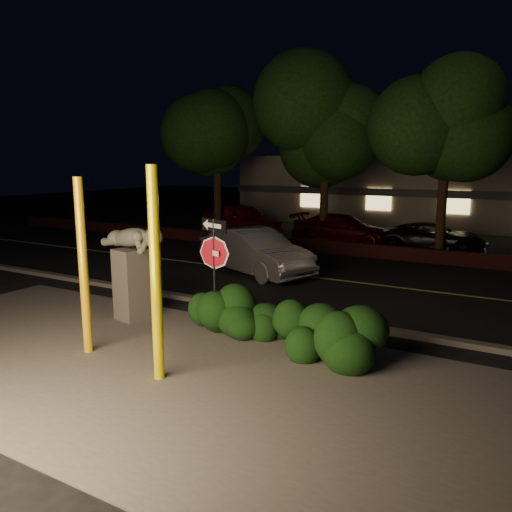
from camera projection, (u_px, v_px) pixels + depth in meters
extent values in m
plane|color=black|center=(353.00, 262.00, 18.32)|extent=(90.00, 90.00, 0.00)
cube|color=#4C4944|center=(152.00, 367.00, 8.93)|extent=(14.00, 6.00, 0.02)
cube|color=black|center=(322.00, 278.00, 15.76)|extent=(80.00, 8.00, 0.01)
cube|color=#B3AF47|center=(322.00, 278.00, 15.76)|extent=(80.00, 0.12, 0.00)
cube|color=#4C4944|center=(259.00, 310.00, 12.25)|extent=(80.00, 0.25, 0.12)
cube|color=#3F1514|center=(364.00, 250.00, 19.38)|extent=(40.00, 0.35, 0.50)
cube|color=black|center=(400.00, 238.00, 24.30)|extent=(40.00, 12.00, 0.01)
cube|color=#6E6658|center=(434.00, 189.00, 30.76)|extent=(22.00, 10.00, 4.00)
cube|color=#333338|center=(416.00, 193.00, 26.40)|extent=(22.00, 0.20, 0.40)
cube|color=#FFD87F|center=(312.00, 197.00, 29.44)|extent=(1.40, 0.08, 1.20)
cube|color=#FFD87F|center=(379.00, 199.00, 27.49)|extent=(1.40, 0.08, 1.20)
cube|color=#FFD87F|center=(456.00, 202.00, 25.55)|extent=(1.40, 0.08, 1.20)
cylinder|color=black|center=(218.00, 198.00, 24.43)|extent=(0.36, 0.36, 3.75)
ellipsoid|color=black|center=(216.00, 125.00, 23.78)|extent=(4.60, 4.60, 4.14)
cylinder|color=black|center=(324.00, 197.00, 21.87)|extent=(0.36, 0.36, 4.25)
ellipsoid|color=black|center=(326.00, 104.00, 21.14)|extent=(5.20, 5.20, 4.68)
cylinder|color=black|center=(442.00, 205.00, 19.12)|extent=(0.36, 0.36, 4.00)
ellipsoid|color=black|center=(449.00, 106.00, 18.44)|extent=(4.80, 4.80, 4.32)
cylinder|color=yellow|center=(83.00, 267.00, 9.35)|extent=(0.17, 0.17, 3.37)
cylinder|color=#EEE802|center=(156.00, 276.00, 8.14)|extent=(0.18, 0.18, 3.59)
cylinder|color=black|center=(214.00, 277.00, 10.50)|extent=(0.05, 0.05, 2.47)
cube|color=white|center=(214.00, 253.00, 10.40)|extent=(0.36, 0.15, 0.11)
cube|color=black|center=(214.00, 226.00, 10.29)|extent=(0.80, 0.30, 0.26)
cube|color=white|center=(214.00, 226.00, 10.29)|extent=(0.50, 0.19, 0.11)
cube|color=#4C4944|center=(132.00, 284.00, 11.55)|extent=(0.78, 0.78, 1.67)
sphere|color=slate|center=(154.00, 237.00, 10.73)|extent=(0.39, 0.39, 0.39)
ellipsoid|color=black|center=(226.00, 308.00, 10.76)|extent=(2.16, 1.25, 1.06)
ellipsoid|color=black|center=(286.00, 315.00, 10.21)|extent=(1.73, 1.02, 1.09)
ellipsoid|color=black|center=(331.00, 332.00, 9.08)|extent=(1.66, 1.04, 1.15)
imported|color=#B1B1B6|center=(255.00, 252.00, 16.33)|extent=(4.74, 3.17, 1.48)
imported|color=maroon|center=(241.00, 219.00, 24.91)|extent=(5.12, 3.45, 1.62)
imported|color=#450809|center=(343.00, 230.00, 22.20)|extent=(4.61, 1.89, 1.33)
imported|color=black|center=(434.00, 237.00, 20.55)|extent=(4.32, 2.29, 1.16)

